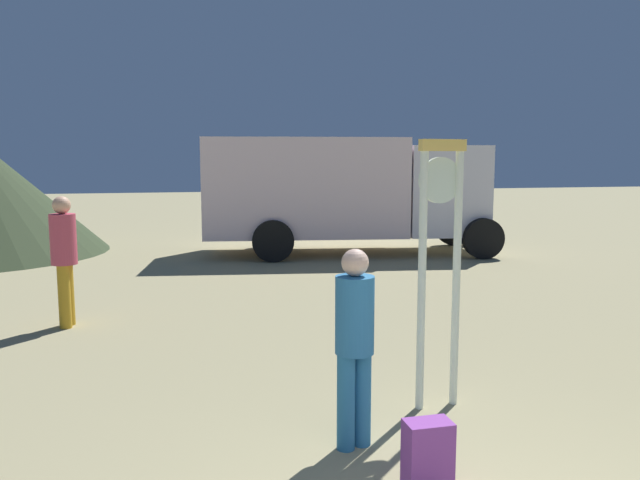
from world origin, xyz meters
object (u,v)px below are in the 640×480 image
standing_clock (440,248)px  box_truck_near (342,189)px  person_near_clock (355,338)px  backpack (427,455)px  person_distant (64,254)px

standing_clock → box_truck_near: box_truck_near is taller
standing_clock → person_near_clock: bearing=-147.7°
backpack → box_truck_near: bearing=77.4°
backpack → box_truck_near: box_truck_near is taller
standing_clock → box_truck_near: size_ratio=0.35×
backpack → box_truck_near: size_ratio=0.07×
person_near_clock → box_truck_near: box_truck_near is taller
backpack → person_distant: size_ratio=0.27×
person_distant → box_truck_near: 7.52m
person_near_clock → backpack: person_near_clock is taller
standing_clock → person_distant: size_ratio=1.37×
person_near_clock → box_truck_near: (2.60, 9.59, 0.64)m
person_near_clock → person_distant: bearing=122.1°
person_near_clock → backpack: 0.99m
backpack → person_distant: 5.81m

